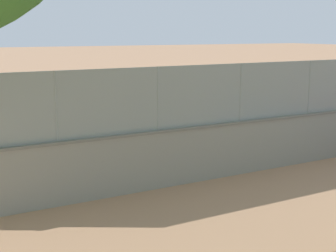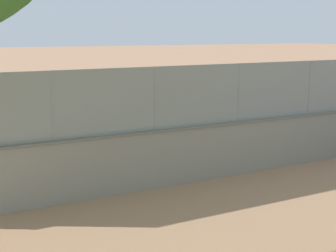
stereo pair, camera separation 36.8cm
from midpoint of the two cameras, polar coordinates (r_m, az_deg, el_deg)
ground_plane at (r=28.79m, az=-3.72°, el=1.48°), size 260.00×260.00×0.00m
perimeter_wall at (r=17.58m, az=12.80°, el=-1.88°), size 22.24×1.01×1.82m
fence_panel_on_wall at (r=17.27m, az=13.06°, el=4.15°), size 21.85×0.70×1.92m
player_foreground_swinging at (r=21.81m, az=-6.74°, el=0.99°), size 0.75×1.06×1.67m
player_crossing_court at (r=19.43m, az=-1.03°, el=-0.20°), size 0.78×1.06×1.66m
sports_ball at (r=20.06m, az=-2.91°, el=1.86°), size 0.16×0.16×0.16m
spare_ball_by_wall at (r=18.51m, az=11.75°, el=-3.83°), size 0.17×0.17×0.17m
courtside_bench at (r=15.85m, az=-10.73°, el=-4.90°), size 1.61×0.43×0.87m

